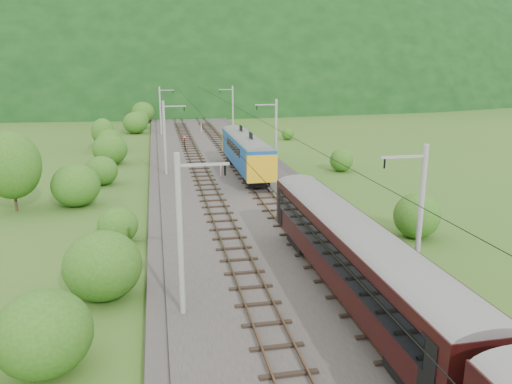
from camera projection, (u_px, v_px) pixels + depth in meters
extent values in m
plane|color=#2D591B|center=(304.00, 306.00, 25.88)|extent=(600.00, 600.00, 0.00)
cube|color=#38332D|center=(263.00, 239.00, 35.33)|extent=(14.00, 220.00, 0.30)
cube|color=#523723|center=(219.00, 237.00, 34.65)|extent=(0.08, 220.00, 0.15)
cube|color=#523723|center=(240.00, 236.00, 34.92)|extent=(0.08, 220.00, 0.15)
cube|color=black|center=(230.00, 238.00, 34.82)|extent=(2.40, 220.00, 0.12)
cube|color=#523723|center=(286.00, 233.00, 35.56)|extent=(0.08, 220.00, 0.15)
cube|color=#523723|center=(306.00, 231.00, 35.83)|extent=(0.08, 220.00, 0.15)
cube|color=black|center=(296.00, 234.00, 35.73)|extent=(2.40, 220.00, 0.12)
cylinder|color=gray|center=(180.00, 236.00, 23.61)|extent=(0.28, 0.28, 8.00)
cube|color=gray|center=(203.00, 165.00, 22.98)|extent=(2.40, 0.12, 0.12)
cylinder|color=black|center=(225.00, 170.00, 23.25)|extent=(0.10, 0.10, 0.50)
cylinder|color=gray|center=(165.00, 138.00, 53.97)|extent=(0.28, 0.28, 8.00)
cube|color=gray|center=(175.00, 106.00, 53.34)|extent=(2.40, 0.12, 0.12)
cylinder|color=black|center=(184.00, 109.00, 53.60)|extent=(0.10, 0.10, 0.50)
cylinder|color=gray|center=(160.00, 111.00, 84.32)|extent=(0.28, 0.28, 8.00)
cube|color=gray|center=(167.00, 90.00, 83.69)|extent=(2.40, 0.12, 0.12)
cylinder|color=black|center=(173.00, 92.00, 83.96)|extent=(0.10, 0.10, 0.50)
cylinder|color=gray|center=(158.00, 98.00, 114.68)|extent=(0.28, 0.28, 8.00)
cube|color=gray|center=(163.00, 83.00, 114.05)|extent=(2.40, 0.12, 0.12)
cylinder|color=black|center=(167.00, 84.00, 114.31)|extent=(0.10, 0.10, 0.50)
cylinder|color=gray|center=(157.00, 90.00, 145.03)|extent=(0.28, 0.28, 8.00)
cube|color=gray|center=(161.00, 78.00, 144.40)|extent=(2.40, 0.12, 0.12)
cylinder|color=black|center=(164.00, 79.00, 144.67)|extent=(0.10, 0.10, 0.50)
cylinder|color=gray|center=(420.00, 220.00, 25.97)|extent=(0.28, 0.28, 8.00)
cube|color=gray|center=(404.00, 157.00, 24.88)|extent=(2.40, 0.12, 0.12)
cylinder|color=black|center=(385.00, 163.00, 24.77)|extent=(0.10, 0.10, 0.50)
cylinder|color=gray|center=(276.00, 135.00, 56.33)|extent=(0.28, 0.28, 8.00)
cube|color=gray|center=(266.00, 105.00, 55.24)|extent=(2.40, 0.12, 0.12)
cylinder|color=black|center=(257.00, 108.00, 55.13)|extent=(0.10, 0.10, 0.50)
cylinder|color=gray|center=(233.00, 109.00, 86.68)|extent=(0.28, 0.28, 8.00)
cube|color=gray|center=(226.00, 90.00, 85.60)|extent=(2.40, 0.12, 0.12)
cylinder|color=black|center=(220.00, 91.00, 85.48)|extent=(0.10, 0.10, 0.50)
cylinder|color=gray|center=(212.00, 97.00, 117.04)|extent=(0.28, 0.28, 8.00)
cube|color=gray|center=(207.00, 82.00, 115.95)|extent=(2.40, 0.12, 0.12)
cylinder|color=black|center=(202.00, 84.00, 115.84)|extent=(0.10, 0.10, 0.50)
cylinder|color=gray|center=(200.00, 90.00, 147.39)|extent=(0.28, 0.28, 8.00)
cube|color=gray|center=(195.00, 78.00, 146.31)|extent=(2.40, 0.12, 0.12)
cylinder|color=black|center=(192.00, 79.00, 146.19)|extent=(0.10, 0.10, 0.50)
cylinder|color=black|center=(228.00, 143.00, 33.11)|extent=(0.03, 198.00, 0.03)
cylinder|color=black|center=(298.00, 140.00, 34.03)|extent=(0.03, 198.00, 0.03)
ellipsoid|color=black|center=(167.00, 85.00, 272.52)|extent=(504.00, 360.00, 244.00)
cube|color=black|center=(353.00, 254.00, 25.14)|extent=(2.81, 21.29, 2.90)
cylinder|color=slate|center=(355.00, 230.00, 24.81)|extent=(2.81, 21.19, 2.81)
cube|color=black|center=(327.00, 250.00, 24.78)|extent=(0.05, 18.74, 1.11)
cube|color=black|center=(380.00, 246.00, 25.33)|extent=(0.05, 18.74, 1.11)
cube|color=black|center=(427.00, 375.00, 18.55)|extent=(2.13, 3.10, 0.87)
cube|color=black|center=(309.00, 240.00, 32.69)|extent=(2.13, 3.10, 0.87)
cube|color=#134E9A|center=(246.00, 151.00, 54.29)|extent=(2.81, 17.42, 2.90)
cylinder|color=slate|center=(246.00, 139.00, 53.96)|extent=(2.81, 17.34, 2.81)
cube|color=black|center=(233.00, 148.00, 53.94)|extent=(0.05, 15.33, 1.11)
cube|color=black|center=(258.00, 147.00, 54.48)|extent=(0.05, 15.33, 1.11)
cube|color=black|center=(257.00, 180.00, 48.99)|extent=(2.13, 3.10, 0.87)
cube|color=black|center=(237.00, 158.00, 60.56)|extent=(2.13, 3.10, 0.87)
cube|color=gold|center=(234.00, 141.00, 62.42)|extent=(2.86, 0.50, 2.61)
cube|color=gold|center=(262.00, 169.00, 46.27)|extent=(2.86, 0.50, 2.61)
cube|color=black|center=(241.00, 129.00, 56.64)|extent=(0.08, 1.60, 0.87)
cylinder|color=red|center=(221.00, 170.00, 53.74)|extent=(0.15, 0.15, 1.45)
cylinder|color=red|center=(201.00, 128.00, 87.80)|extent=(0.17, 0.17, 1.59)
cylinder|color=black|center=(185.00, 144.00, 69.48)|extent=(0.13, 0.13, 1.81)
sphere|color=red|center=(185.00, 137.00, 69.24)|extent=(0.22, 0.22, 0.22)
ellipsoid|color=#295316|center=(43.00, 334.00, 19.94)|extent=(3.91, 3.91, 3.52)
ellipsoid|color=#295316|center=(103.00, 266.00, 26.34)|extent=(4.13, 4.13, 3.72)
ellipsoid|color=#295316|center=(118.00, 225.00, 34.73)|extent=(2.81, 2.81, 2.53)
ellipsoid|color=#295316|center=(76.00, 185.00, 43.43)|extent=(4.18, 4.18, 3.76)
ellipsoid|color=#295316|center=(101.00, 171.00, 51.09)|extent=(3.32, 3.32, 2.99)
ellipsoid|color=#295316|center=(110.00, 149.00, 61.20)|extent=(4.21, 4.21, 3.79)
ellipsoid|color=#295316|center=(109.00, 140.00, 70.04)|extent=(3.56, 3.56, 3.20)
ellipsoid|color=#295316|center=(109.00, 136.00, 79.81)|extent=(1.89, 1.89, 1.70)
ellipsoid|color=#295316|center=(135.00, 123.00, 87.73)|extent=(4.24, 4.24, 3.81)
ellipsoid|color=#295316|center=(139.00, 120.00, 94.73)|extent=(3.74, 3.74, 3.36)
ellipsoid|color=#295316|center=(143.00, 112.00, 103.53)|extent=(4.79, 4.79, 4.31)
ellipsoid|color=#295316|center=(121.00, 109.00, 112.32)|extent=(4.45, 4.45, 4.00)
cylinder|color=black|center=(14.00, 190.00, 41.95)|extent=(0.24, 0.24, 3.72)
ellipsoid|color=#295316|center=(11.00, 165.00, 41.41)|extent=(4.79, 4.79, 5.74)
cylinder|color=black|center=(104.00, 142.00, 71.08)|extent=(0.24, 0.24, 2.49)
ellipsoid|color=#295316|center=(103.00, 132.00, 70.72)|extent=(3.20, 3.20, 3.84)
ellipsoid|color=#295316|center=(417.00, 218.00, 35.67)|extent=(3.29, 3.29, 2.96)
ellipsoid|color=#295316|center=(341.00, 161.00, 57.45)|extent=(2.67, 2.67, 2.41)
ellipsoid|color=#295316|center=(288.00, 134.00, 80.91)|extent=(1.99, 1.99, 1.79)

